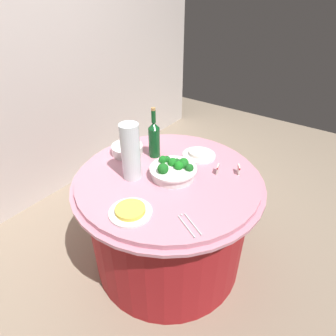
{
  "coord_description": "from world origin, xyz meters",
  "views": [
    {
      "loc": [
        -1.14,
        -0.83,
        1.71
      ],
      "look_at": [
        0.0,
        0.0,
        0.79
      ],
      "focal_mm": 30.38,
      "sensor_mm": 36.0,
      "label": 1
    }
  ],
  "objects": [
    {
      "name": "buffet_table",
      "position": [
        0.0,
        0.0,
        0.38
      ],
      "size": [
        1.16,
        1.16,
        0.74
      ],
      "color": "maroon",
      "rests_on": "ground_plane"
    },
    {
      "name": "plate_stack",
      "position": [
        0.05,
        0.38,
        0.77
      ],
      "size": [
        0.21,
        0.21,
        0.06
      ],
      "color": "white",
      "rests_on": "buffet_table"
    },
    {
      "name": "label_placard_front",
      "position": [
        0.26,
        -0.33,
        0.77
      ],
      "size": [
        0.05,
        0.03,
        0.05
      ],
      "color": "white",
      "rests_on": "buffet_table"
    },
    {
      "name": "food_plate_rice",
      "position": [
        0.3,
        -0.03,
        0.75
      ],
      "size": [
        0.22,
        0.22,
        0.03
      ],
      "color": "white",
      "rests_on": "buffet_table"
    },
    {
      "name": "wine_bottle",
      "position": [
        0.13,
        0.21,
        0.87
      ],
      "size": [
        0.07,
        0.07,
        0.34
      ],
      "color": "#0D451B",
      "rests_on": "buffet_table"
    },
    {
      "name": "label_placard_mid",
      "position": [
        0.19,
        -0.23,
        0.77
      ],
      "size": [
        0.05,
        0.02,
        0.05
      ],
      "color": "white",
      "rests_on": "buffet_table"
    },
    {
      "name": "food_plate_fried_egg",
      "position": [
        -0.38,
        -0.05,
        0.75
      ],
      "size": [
        0.22,
        0.22,
        0.03
      ],
      "color": "white",
      "rests_on": "buffet_table"
    },
    {
      "name": "decorative_fruit_vase",
      "position": [
        -0.14,
        0.16,
        0.9
      ],
      "size": [
        0.11,
        0.11,
        0.34
      ],
      "color": "silver",
      "rests_on": "buffet_table"
    },
    {
      "name": "serving_tongs",
      "position": [
        -0.28,
        -0.33,
        0.74
      ],
      "size": [
        0.11,
        0.16,
        0.01
      ],
      "color": "silver",
      "rests_on": "buffet_table"
    },
    {
      "name": "ground_plane",
      "position": [
        0.0,
        0.0,
        0.0
      ],
      "size": [
        6.0,
        6.0,
        0.0
      ],
      "primitive_type": "plane",
      "color": "gray"
    },
    {
      "name": "back_wall",
      "position": [
        0.0,
        1.4,
        1.3
      ],
      "size": [
        4.4,
        0.1,
        2.6
      ],
      "primitive_type": "cube",
      "color": "beige",
      "rests_on": "ground_plane"
    },
    {
      "name": "broccoli_bowl",
      "position": [
        0.01,
        -0.03,
        0.78
      ],
      "size": [
        0.28,
        0.28,
        0.12
      ],
      "color": "white",
      "rests_on": "buffet_table"
    }
  ]
}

